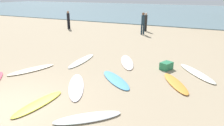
# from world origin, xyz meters

# --- Properties ---
(ground_plane) EXTENTS (120.00, 120.00, 0.00)m
(ground_plane) POSITION_xyz_m (0.00, 0.00, 0.00)
(ground_plane) COLOR tan
(ocean_water) EXTENTS (120.00, 40.00, 0.08)m
(ocean_water) POSITION_xyz_m (0.00, 38.29, 0.04)
(ocean_water) COLOR slate
(ocean_water) RESTS_ON ground_plane
(surfboard_0) EXTENTS (1.79, 2.33, 0.07)m
(surfboard_0) POSITION_xyz_m (1.07, 2.33, 0.03)
(surfboard_0) COLOR white
(surfboard_0) RESTS_ON ground_plane
(surfboard_1) EXTENTS (1.60, 2.39, 0.07)m
(surfboard_1) POSITION_xyz_m (1.78, 5.83, 0.04)
(surfboard_1) COLOR silver
(surfboard_1) RESTS_ON ground_plane
(surfboard_2) EXTENTS (1.35, 2.21, 0.08)m
(surfboard_2) POSITION_xyz_m (-1.81, 2.90, 0.04)
(surfboard_2) COLOR #F3E1C1
(surfboard_2) RESTS_ON ground_plane
(surfboard_3) EXTENTS (0.67, 2.50, 0.07)m
(surfboard_3) POSITION_xyz_m (-0.44, 4.99, 0.04)
(surfboard_3) COLOR white
(surfboard_3) RESTS_ON ground_plane
(surfboard_4) EXTENTS (1.50, 2.00, 0.09)m
(surfboard_4) POSITION_xyz_m (4.46, 4.21, 0.04)
(surfboard_4) COLOR orange
(surfboard_4) RESTS_ON ground_plane
(surfboard_6) EXTENTS (0.68, 2.01, 0.07)m
(surfboard_6) POSITION_xyz_m (0.71, 0.74, 0.03)
(surfboard_6) COLOR yellow
(surfboard_6) RESTS_ON ground_plane
(surfboard_7) EXTENTS (1.99, 1.82, 0.07)m
(surfboard_7) POSITION_xyz_m (2.18, 3.53, 0.04)
(surfboard_7) COLOR #509DD8
(surfboard_7) RESTS_ON ground_plane
(surfboard_8) EXTENTS (1.81, 1.65, 0.08)m
(surfboard_8) POSITION_xyz_m (2.57, 0.73, 0.04)
(surfboard_8) COLOR white
(surfboard_8) RESTS_ON ground_plane
(surfboard_9) EXTENTS (1.94, 2.26, 0.09)m
(surfboard_9) POSITION_xyz_m (5.13, 5.73, 0.04)
(surfboard_9) COLOR silver
(surfboard_9) RESTS_ON ground_plane
(beachgoer_near) EXTENTS (0.39, 0.39, 1.85)m
(beachgoer_near) POSITION_xyz_m (0.27, 13.30, 1.04)
(beachgoer_near) COLOR #1E3342
(beachgoer_near) RESTS_ON ground_plane
(beachgoer_mid) EXTENTS (0.36, 0.36, 1.68)m
(beachgoer_mid) POSITION_xyz_m (0.04, 14.90, 0.93)
(beachgoer_mid) COLOR black
(beachgoer_mid) RESTS_ON ground_plane
(beachgoer_far) EXTENTS (0.30, 0.34, 1.73)m
(beachgoer_far) POSITION_xyz_m (-7.10, 12.88, 0.96)
(beachgoer_far) COLOR black
(beachgoer_far) RESTS_ON ground_plane
(beach_cooler) EXTENTS (0.59, 0.68, 0.35)m
(beach_cooler) POSITION_xyz_m (3.79, 5.72, 0.17)
(beach_cooler) COLOR #287F51
(beach_cooler) RESTS_ON ground_plane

